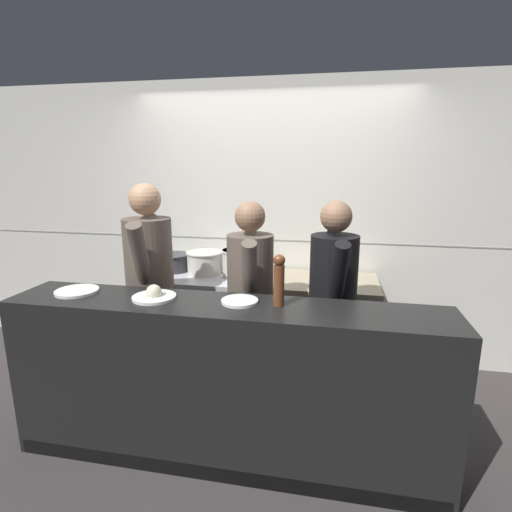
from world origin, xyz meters
TOP-DOWN VIEW (x-y plane):
  - ground_plane at (0.00, 0.00)m, footprint 14.00×14.00m
  - wall_back_tiled at (0.00, 1.31)m, footprint 8.00×0.06m
  - oven_range at (-0.55, 0.91)m, footprint 1.06×0.71m
  - prep_counter at (0.50, 0.91)m, footprint 0.94×0.65m
  - pass_counter at (-0.05, -0.24)m, footprint 2.68×0.45m
  - stock_pot at (-0.86, 0.95)m, footprint 0.30×0.30m
  - sauce_pot at (-0.55, 0.93)m, footprint 0.33×0.33m
  - braising_pot at (-0.23, 0.90)m, footprint 0.31×0.31m
  - plated_dish_main at (-1.04, -0.21)m, footprint 0.27×0.27m
  - plated_dish_appetiser at (-0.50, -0.22)m, footprint 0.27×0.27m
  - plated_dish_dessert at (0.04, -0.19)m, footprint 0.22×0.22m
  - pepper_mill at (0.27, -0.19)m, footprint 0.07×0.07m
  - chef_head_cook at (-0.75, 0.25)m, footprint 0.42×0.75m
  - chef_sous at (0.01, 0.26)m, footprint 0.38×0.71m
  - chef_line at (0.59, 0.31)m, footprint 0.38×0.71m

SIDE VIEW (x-z plane):
  - ground_plane at x=0.00m, z-range 0.00..0.00m
  - prep_counter at x=0.50m, z-range 0.00..0.88m
  - oven_range at x=-0.55m, z-range 0.00..0.89m
  - pass_counter at x=-0.05m, z-range 0.00..1.04m
  - chef_sous at x=0.01m, z-range 0.09..1.70m
  - chef_line at x=0.59m, z-range 0.09..1.71m
  - chef_head_cook at x=-0.75m, z-range 0.10..1.82m
  - stock_pot at x=-0.86m, z-range 0.90..1.05m
  - sauce_pot at x=-0.55m, z-range 0.90..1.09m
  - braising_pot at x=-0.23m, z-range 0.90..1.13m
  - plated_dish_main at x=-1.04m, z-range 1.05..1.06m
  - plated_dish_dessert at x=0.04m, z-range 1.05..1.06m
  - plated_dish_appetiser at x=-0.50m, z-range 1.02..1.11m
  - pepper_mill at x=0.27m, z-range 1.05..1.36m
  - wall_back_tiled at x=0.00m, z-range 0.00..2.60m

